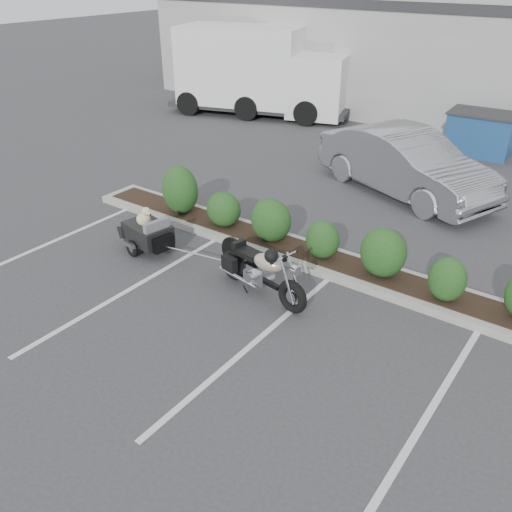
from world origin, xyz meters
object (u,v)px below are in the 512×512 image
Objects in this scene: delivery_truck at (260,73)px; motorcycle at (260,271)px; sedan at (406,163)px; pet_trailer at (147,232)px; dumpster at (480,133)px.

motorcycle is at bearing -71.23° from delivery_truck.
sedan is at bearing 98.94° from motorcycle.
motorcycle reaches higher than pet_trailer.
delivery_truck reaches higher than pet_trailer.
sedan is at bearing -100.89° from dumpster.
delivery_truck reaches higher than dumpster.
pet_trailer is 0.24× the size of delivery_truck.
motorcycle is 2.78m from pet_trailer.
dumpster is at bearing -17.54° from delivery_truck.
pet_trailer is 0.84× the size of dumpster.
pet_trailer is 10.79m from dumpster.
dumpster reaches higher than pet_trailer.
motorcycle is 12.73m from delivery_truck.
motorcycle is 10.25m from dumpster.
sedan is 4.33m from dumpster.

